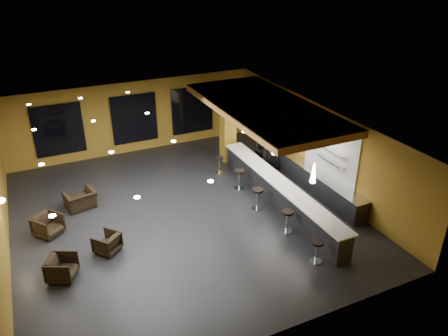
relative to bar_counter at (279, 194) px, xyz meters
name	(u,v)px	position (x,y,z in m)	size (l,w,h in m)	color
floor	(182,215)	(-3.65, 1.00, -0.55)	(12.00, 13.00, 0.10)	black
ceiling	(178,126)	(-3.65, 1.00, 3.05)	(12.00, 13.00, 0.10)	black
wall_back	(134,117)	(-3.65, 7.55, 1.25)	(12.00, 0.10, 3.50)	olive
wall_front	(273,285)	(-3.65, -5.55, 1.25)	(12.00, 0.10, 3.50)	olive
wall_right	(317,145)	(2.40, 1.00, 1.25)	(0.10, 13.00, 3.50)	olive
wood_soffit	(264,107)	(0.35, 2.00, 2.86)	(3.60, 8.00, 0.28)	#9B662D
window_left	(58,130)	(-7.15, 7.44, 1.20)	(2.20, 0.06, 2.40)	black
window_center	(134,119)	(-3.65, 7.44, 1.20)	(2.20, 0.06, 2.40)	black
window_right	(192,110)	(-0.65, 7.44, 1.20)	(2.20, 0.06, 2.40)	black
tile_backsplash	(331,148)	(2.31, 0.00, 1.50)	(0.06, 3.20, 2.40)	white
bar_counter	(279,194)	(0.00, 0.00, 0.00)	(0.60, 8.00, 1.00)	black
bar_top	(280,182)	(0.00, 0.00, 0.52)	(0.78, 8.10, 0.05)	white
prep_counter	(314,180)	(2.00, 0.50, -0.07)	(0.70, 6.00, 0.86)	black
prep_top	(315,170)	(2.00, 0.50, 0.39)	(0.72, 6.00, 0.03)	silver
wall_shelf_lower	(330,160)	(2.17, -0.20, 1.10)	(0.30, 1.50, 0.03)	silver
wall_shelf_upper	(332,150)	(2.17, -0.20, 1.55)	(0.30, 1.50, 0.03)	silver
column	(228,125)	(0.00, 4.60, 1.25)	(0.60, 0.60, 3.50)	olive
wall_sconce	(1,201)	(-9.53, 1.50, 1.30)	(0.22, 0.22, 0.22)	#FFE5B2
pendant_0	(313,173)	(0.00, -2.00, 1.85)	(0.20, 0.20, 0.70)	white
pendant_1	(275,146)	(0.00, 0.50, 1.85)	(0.20, 0.20, 0.70)	white
pendant_2	(244,124)	(0.00, 3.00, 1.85)	(0.20, 0.20, 0.70)	white
staff_a	(271,157)	(0.95, 2.26, 0.45)	(0.69, 0.45, 1.90)	black
staff_b	(261,150)	(1.16, 3.49, 0.26)	(0.73, 0.57, 1.51)	black
staff_c	(277,150)	(1.58, 2.78, 0.43)	(0.91, 0.59, 1.85)	black
armchair_a	(62,268)	(-8.18, -0.87, -0.12)	(0.80, 0.83, 0.75)	black
armchair_b	(107,243)	(-6.68, -0.13, -0.16)	(0.73, 0.75, 0.69)	black
armchair_c	(48,225)	(-8.34, 1.71, -0.11)	(0.83, 0.85, 0.77)	black
armchair_d	(80,199)	(-7.04, 3.09, -0.14)	(1.11, 0.97, 0.72)	black
bar_stool_0	(317,249)	(-0.73, -3.50, 0.00)	(0.39, 0.39, 0.78)	silver
bar_stool_1	(287,219)	(-0.68, -1.68, 0.05)	(0.43, 0.43, 0.85)	silver
bar_stool_2	(258,196)	(-0.89, 0.11, 0.06)	(0.44, 0.44, 0.87)	silver
bar_stool_3	(239,177)	(-0.80, 1.83, 0.05)	(0.44, 0.44, 0.86)	silver
bar_stool_4	(219,163)	(-0.94, 3.51, -0.01)	(0.39, 0.39, 0.77)	silver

